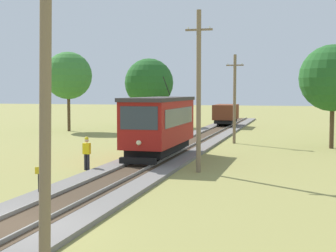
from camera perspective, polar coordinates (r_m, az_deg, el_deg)
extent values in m
plane|color=olive|center=(15.50, -17.88, -11.78)|extent=(260.00, 260.00, 0.00)
cube|color=slate|center=(15.47, -17.89, -11.46)|extent=(4.20, 120.00, 0.18)
cube|color=#423323|center=(15.45, -17.89, -11.12)|extent=(2.04, 120.00, 0.01)
cube|color=gray|center=(15.06, -15.56, -11.21)|extent=(0.07, 120.00, 0.14)
cube|color=maroon|center=(29.66, -0.98, 0.46)|extent=(2.50, 8.00, 2.60)
cube|color=#383333|center=(29.60, -0.98, 3.18)|extent=(2.60, 8.32, 0.22)
cube|color=black|center=(29.80, -0.97, -2.58)|extent=(2.10, 7.04, 0.44)
cube|color=#2D3842|center=(25.80, -3.45, 0.94)|extent=(2.10, 0.03, 1.25)
cube|color=#2D3842|center=(29.31, 1.39, 1.13)|extent=(0.02, 6.72, 1.04)
sphere|color=#F4EAB2|center=(25.87, -3.46, -1.98)|extent=(0.28, 0.28, 0.28)
cylinder|color=black|center=(31.14, -0.17, 4.72)|extent=(0.05, 1.67, 1.19)
cube|color=black|center=(25.85, -3.55, -4.10)|extent=(2.00, 0.36, 0.32)
cylinder|color=black|center=(27.67, -2.26, -3.10)|extent=(1.54, 0.80, 0.80)
cylinder|color=black|center=(31.95, 0.14, -2.12)|extent=(1.54, 0.80, 0.80)
cube|color=brown|center=(57.07, 6.81, 1.66)|extent=(2.40, 5.20, 1.70)
cube|color=black|center=(57.12, 6.80, 0.58)|extent=(2.02, 4.78, 0.38)
cylinder|color=black|center=(55.58, 6.57, 0.49)|extent=(1.54, 0.76, 0.76)
cylinder|color=black|center=(58.66, 7.02, 0.67)|extent=(1.54, 0.76, 0.76)
cylinder|color=#7A664C|center=(10.13, -14.21, 1.94)|extent=(0.24, 0.58, 7.67)
cylinder|color=#7A664C|center=(24.92, 3.62, 4.00)|extent=(0.24, 0.29, 8.30)
cube|color=#7A664C|center=(25.12, 3.65, 11.22)|extent=(1.40, 0.10, 0.10)
cylinder|color=silver|center=(25.24, 2.40, 11.41)|extent=(0.08, 0.08, 0.10)
cylinder|color=silver|center=(25.03, 4.91, 11.47)|extent=(0.08, 0.08, 0.10)
cylinder|color=#7A664C|center=(39.19, 7.82, 3.14)|extent=(0.24, 0.32, 7.11)
cube|color=#7A664C|center=(39.24, 7.86, 7.08)|extent=(1.40, 0.10, 0.10)
cylinder|color=silver|center=(39.32, 7.06, 7.23)|extent=(0.08, 0.08, 0.10)
cylinder|color=silver|center=(39.18, 8.66, 7.23)|extent=(0.08, 0.08, 0.10)
cylinder|color=black|center=(20.17, -14.93, -6.72)|extent=(0.06, 0.06, 0.90)
cube|color=gold|center=(20.07, -14.96, -5.06)|extent=(0.21, 0.21, 0.28)
cylinder|color=black|center=(26.26, -9.66, -4.18)|extent=(0.15, 0.15, 0.86)
cylinder|color=black|center=(26.19, -9.35, -4.20)|extent=(0.15, 0.15, 0.86)
cube|color=yellow|center=(26.13, -9.52, -2.63)|extent=(0.39, 0.26, 0.58)
sphere|color=tan|center=(26.08, -9.54, -1.69)|extent=(0.22, 0.22, 0.22)
sphere|color=yellow|center=(26.07, -9.54, -1.47)|extent=(0.21, 0.21, 0.21)
cylinder|color=#4C3823|center=(57.39, -2.24, 1.44)|extent=(0.32, 0.32, 3.03)
sphere|color=#235B23|center=(57.33, -2.25, 5.09)|extent=(5.72, 5.72, 5.72)
cylinder|color=#4C3823|center=(51.93, -11.56, 1.59)|extent=(0.32, 0.32, 3.96)
sphere|color=#387A33|center=(51.90, -11.62, 5.82)|extent=(4.94, 4.94, 4.94)
cylinder|color=#4C3823|center=(37.43, 18.68, 0.02)|extent=(0.32, 0.32, 3.32)
sphere|color=#235B23|center=(37.36, 18.80, 5.36)|extent=(4.87, 4.87, 4.87)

